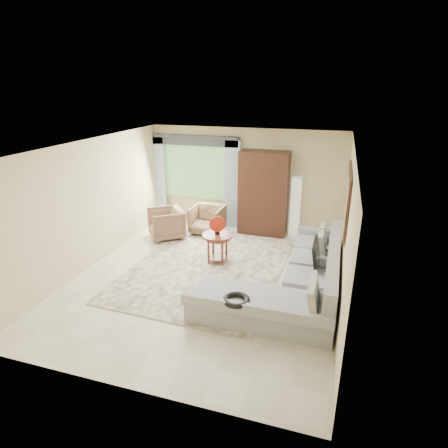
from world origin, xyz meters
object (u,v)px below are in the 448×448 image
(floor_lamp, at_px, (295,207))
(armchair_right, at_px, (207,220))
(armchair_left, at_px, (166,224))
(potted_plant, at_px, (174,213))
(sectional_sofa, at_px, (297,283))
(coffee_table, at_px, (218,248))
(armoire, at_px, (264,193))
(tv_screen, at_px, (316,254))

(floor_lamp, bearing_deg, armchair_right, -166.54)
(armchair_left, distance_m, potted_plant, 1.09)
(sectional_sofa, relative_size, floor_lamp, 2.31)
(armchair_left, bearing_deg, floor_lamp, 72.32)
(armchair_left, bearing_deg, coffee_table, 22.50)
(potted_plant, bearing_deg, armoire, -0.18)
(tv_screen, height_order, armchair_left, tv_screen)
(armchair_left, height_order, potted_plant, armchair_left)
(sectional_sofa, distance_m, tv_screen, 0.63)
(tv_screen, bearing_deg, floor_lamp, 105.13)
(floor_lamp, bearing_deg, sectional_sofa, -81.67)
(tv_screen, xyz_separation_m, armchair_left, (-3.71, 1.49, -0.35))
(tv_screen, distance_m, armchair_right, 3.54)
(coffee_table, relative_size, armchair_left, 0.79)
(sectional_sofa, distance_m, potted_plant, 4.72)
(potted_plant, bearing_deg, tv_screen, -32.44)
(tv_screen, distance_m, armchair_left, 4.01)
(armoire, bearing_deg, tv_screen, -59.33)
(armchair_left, xyz_separation_m, potted_plant, (-0.28, 1.05, -0.10))
(coffee_table, bearing_deg, floor_lamp, 56.24)
(tv_screen, relative_size, floor_lamp, 0.49)
(tv_screen, xyz_separation_m, floor_lamp, (-0.70, 2.59, 0.03))
(armoire, bearing_deg, potted_plant, 179.82)
(sectional_sofa, relative_size, tv_screen, 4.68)
(potted_plant, distance_m, armoire, 2.61)
(sectional_sofa, distance_m, coffee_table, 2.02)
(armchair_left, relative_size, floor_lamp, 0.54)
(sectional_sofa, height_order, tv_screen, tv_screen)
(potted_plant, relative_size, armoire, 0.26)
(tv_screen, height_order, coffee_table, tv_screen)
(potted_plant, distance_m, floor_lamp, 3.33)
(coffee_table, relative_size, floor_lamp, 0.43)
(potted_plant, relative_size, floor_lamp, 0.37)
(armchair_left, distance_m, armoire, 2.54)
(tv_screen, bearing_deg, potted_plant, 147.56)
(armchair_right, relative_size, potted_plant, 1.44)
(potted_plant, bearing_deg, sectional_sofa, -37.95)
(sectional_sofa, xyz_separation_m, coffee_table, (-1.80, 0.92, 0.06))
(sectional_sofa, relative_size, armchair_left, 4.24)
(armoire, bearing_deg, coffee_table, -105.90)
(armchair_left, bearing_deg, sectional_sofa, 23.89)
(sectional_sofa, height_order, armoire, armoire)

